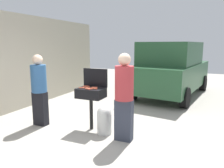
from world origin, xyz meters
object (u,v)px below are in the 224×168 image
(hot_dog_1, at_px, (87,86))
(person_right, at_px, (124,94))
(person_left, at_px, (39,88))
(propane_tank, at_px, (104,120))
(hot_dog_0, at_px, (87,89))
(hot_dog_8, at_px, (94,89))
(hot_dog_3, at_px, (90,89))
(hot_dog_2, at_px, (89,88))
(hot_dog_4, at_px, (95,88))
(bbq_grill, at_px, (91,95))
(hot_dog_9, at_px, (82,88))
(hot_dog_5, at_px, (86,86))
(parked_minivan, at_px, (172,69))
(hot_dog_6, at_px, (94,87))
(hot_dog_7, at_px, (85,87))

(hot_dog_1, bearing_deg, person_right, -17.95)
(person_right, bearing_deg, person_left, -7.21)
(hot_dog_1, relative_size, propane_tank, 0.21)
(hot_dog_0, distance_m, hot_dog_8, 0.15)
(hot_dog_8, bearing_deg, hot_dog_3, -160.43)
(hot_dog_0, relative_size, hot_dog_1, 1.00)
(hot_dog_2, bearing_deg, hot_dog_1, 129.79)
(hot_dog_8, height_order, person_right, person_right)
(hot_dog_1, xyz_separation_m, person_left, (-1.11, -0.34, -0.05))
(hot_dog_4, height_order, person_left, person_left)
(bbq_grill, relative_size, person_left, 0.57)
(hot_dog_9, bearing_deg, hot_dog_5, 92.43)
(hot_dog_3, xyz_separation_m, parked_minivan, (1.09, 4.39, 0.05))
(hot_dog_3, relative_size, propane_tank, 0.21)
(hot_dog_2, height_order, hot_dog_6, same)
(hot_dog_0, bearing_deg, bbq_grill, 92.20)
(propane_tank, bearing_deg, parked_minivan, 80.46)
(hot_dog_0, bearing_deg, hot_dog_2, 101.66)
(hot_dog_0, bearing_deg, hot_dog_3, 63.50)
(hot_dog_0, relative_size, hot_dog_9, 1.00)
(bbq_grill, height_order, hot_dog_6, hot_dog_6)
(hot_dog_1, height_order, person_right, person_right)
(hot_dog_1, distance_m, hot_dog_2, 0.21)
(hot_dog_1, relative_size, parked_minivan, 0.03)
(bbq_grill, bearing_deg, hot_dog_9, -149.46)
(hot_dog_4, distance_m, propane_tank, 0.72)
(hot_dog_6, height_order, person_left, person_left)
(hot_dog_2, distance_m, hot_dog_8, 0.14)
(propane_tank, height_order, person_right, person_right)
(hot_dog_0, height_order, hot_dog_9, same)
(bbq_grill, height_order, person_right, person_right)
(bbq_grill, xyz_separation_m, hot_dog_6, (0.07, 0.05, 0.16))
(hot_dog_2, relative_size, hot_dog_3, 1.00)
(hot_dog_5, distance_m, hot_dog_6, 0.26)
(hot_dog_0, relative_size, hot_dog_4, 1.00)
(hot_dog_5, xyz_separation_m, person_right, (1.08, -0.37, -0.02))
(hot_dog_3, distance_m, hot_dog_8, 0.10)
(person_right, bearing_deg, hot_dog_6, -27.35)
(propane_tank, relative_size, person_right, 0.35)
(hot_dog_8, height_order, propane_tank, hot_dog_8)
(hot_dog_0, distance_m, hot_dog_6, 0.22)
(propane_tank, bearing_deg, hot_dog_2, 174.23)
(hot_dog_7, distance_m, hot_dog_8, 0.26)
(hot_dog_3, xyz_separation_m, hot_dog_6, (0.03, 0.16, 0.00))
(hot_dog_1, relative_size, person_left, 0.08)
(hot_dog_1, height_order, propane_tank, hot_dog_1)
(hot_dog_3, height_order, hot_dog_9, same)
(hot_dog_9, bearing_deg, hot_dog_1, 79.70)
(propane_tank, bearing_deg, person_right, -15.03)
(hot_dog_4, xyz_separation_m, hot_dog_6, (-0.05, 0.07, 0.00))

